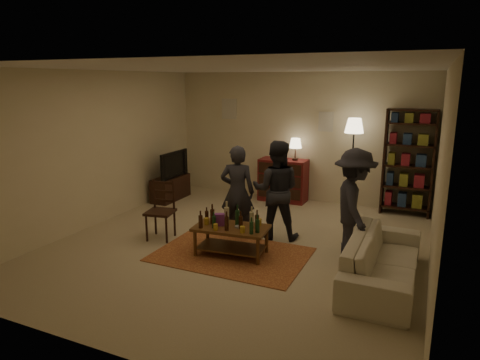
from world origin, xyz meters
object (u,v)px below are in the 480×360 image
Objects in this scene: bookshelf at (408,162)px; coffee_table at (231,229)px; dining_chair at (162,208)px; dresser at (283,179)px; person_left at (237,192)px; tv_stand at (171,182)px; person_by_sofa at (354,205)px; sofa at (383,260)px; person_right at (276,190)px; floor_lamp at (354,132)px.

coffee_table is at bearing -124.50° from bookshelf.
dining_chair is 0.71× the size of dresser.
person_left is (-0.23, 0.72, 0.37)m from coffee_table.
dining_chair is at bearing -59.94° from tv_stand.
person_by_sofa is (1.89, -2.48, 0.33)m from dresser.
dresser is at bearing 22.07° from tv_stand.
sofa is 0.95m from person_by_sofa.
sofa is at bearing -13.98° from dining_chair.
tv_stand is 5.14m from sofa.
person_right is at bearing -172.28° from person_left.
dresser is 2.50m from bookshelf.
bookshelf is at bearing 55.50° from coffee_table.
person_by_sofa is at bearing -52.68° from dresser.
floor_lamp is at bearing -5.30° from dresser.
dresser is at bearing -88.40° from person_right.
person_right reaches higher than coffee_table.
person_right is (-0.84, -2.01, -0.75)m from floor_lamp.
dining_chair is at bearing 86.86° from sofa.
dining_chair is 0.47× the size of sofa.
person_right is at bearing -112.61° from floor_lamp.
person_left is (0.02, -2.39, 0.29)m from dresser.
bookshelf reaches higher than coffee_table.
dresser reaches higher than sofa.
bookshelf is 2.89m from person_right.
person_by_sofa is (1.64, 0.63, 0.41)m from coffee_table.
floor_lamp is 1.20× the size of person_left.
sofa is (-0.05, -3.18, -0.73)m from bookshelf.
bookshelf is 1.32× the size of person_left.
dresser is at bearing 174.70° from floor_lamp.
dining_chair is at bearing 172.00° from coffee_table.
dresser is at bearing 16.67° from person_by_sofa.
dining_chair is 2.32m from tv_stand.
dining_chair is at bearing 10.67° from person_right.
coffee_table is 0.62× the size of floor_lamp.
tv_stand is at bearing 138.76° from coffee_table.
tv_stand is 0.66× the size of person_right.
person_right is 1.34m from person_by_sofa.
coffee_table is 3.41m from floor_lamp.
person_left is at bearing -122.12° from floor_lamp.
person_left is 0.63m from person_right.
dining_chair is 1.88m from person_right.
person_by_sofa reaches higher than dining_chair.
person_by_sofa is at bearing -20.73° from tv_stand.
floor_lamp is 1.13× the size of person_by_sofa.
floor_lamp is (3.69, 0.78, 1.17)m from tv_stand.
dresser is 0.67× the size of bookshelf.
person_right is (-1.79, 0.97, 0.50)m from sofa.
person_by_sofa is (1.29, -0.34, 0.00)m from person_right.
tv_stand is 0.69× the size of person_left.
tv_stand is 4.45m from person_by_sofa.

